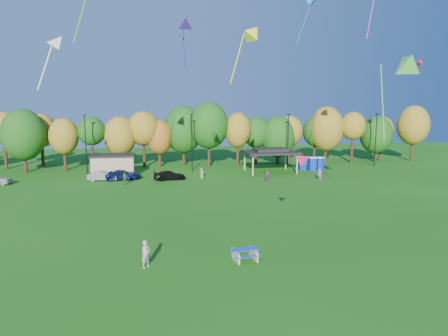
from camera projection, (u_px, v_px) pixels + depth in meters
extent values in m
plane|color=#19600F|center=(236.00, 275.00, 24.47)|extent=(160.00, 160.00, 0.00)
cylinder|color=black|center=(6.00, 156.00, 66.19)|extent=(0.50, 0.50, 4.12)
ellipsoid|color=olive|center=(3.00, 127.00, 65.46)|extent=(4.78, 4.78, 5.18)
cylinder|color=black|center=(25.00, 161.00, 62.47)|extent=(0.50, 0.50, 3.56)
ellipsoid|color=#144C0F|center=(23.00, 135.00, 61.84)|extent=(6.62, 6.62, 8.00)
cylinder|color=black|center=(43.00, 157.00, 66.69)|extent=(0.50, 0.50, 3.79)
ellipsoid|color=olive|center=(41.00, 131.00, 66.02)|extent=(4.94, 4.94, 5.58)
cylinder|color=black|center=(65.00, 160.00, 64.38)|extent=(0.50, 0.50, 3.34)
ellipsoid|color=olive|center=(64.00, 136.00, 63.79)|extent=(4.61, 4.61, 5.88)
cylinder|color=black|center=(93.00, 158.00, 65.01)|extent=(0.50, 0.50, 3.82)
ellipsoid|color=#144C0F|center=(91.00, 131.00, 64.33)|extent=(4.43, 4.43, 4.73)
cylinder|color=black|center=(121.00, 159.00, 66.54)|extent=(0.50, 0.50, 3.25)
ellipsoid|color=olive|center=(120.00, 136.00, 65.96)|extent=(5.33, 5.33, 6.53)
cylinder|color=black|center=(144.00, 156.00, 67.78)|extent=(0.50, 0.50, 3.96)
ellipsoid|color=olive|center=(143.00, 128.00, 67.08)|extent=(5.31, 5.31, 5.82)
cylinder|color=black|center=(160.00, 158.00, 68.61)|extent=(0.50, 0.50, 3.05)
ellipsoid|color=#995914|center=(159.00, 137.00, 68.07)|extent=(4.54, 4.54, 5.87)
cylinder|color=black|center=(184.00, 154.00, 70.53)|extent=(0.50, 0.50, 3.77)
ellipsoid|color=#144C0F|center=(183.00, 129.00, 69.86)|extent=(6.69, 6.69, 8.35)
cylinder|color=black|center=(209.00, 154.00, 68.37)|extent=(0.50, 0.50, 4.28)
ellipsoid|color=#144C0F|center=(209.00, 125.00, 67.61)|extent=(6.64, 6.64, 8.01)
cylinder|color=black|center=(238.00, 155.00, 69.05)|extent=(0.50, 0.50, 3.76)
ellipsoid|color=olive|center=(238.00, 130.00, 68.38)|extent=(4.49, 4.49, 6.02)
cylinder|color=black|center=(256.00, 154.00, 71.80)|extent=(0.50, 0.50, 3.43)
ellipsoid|color=#144C0F|center=(256.00, 132.00, 71.19)|extent=(4.77, 4.77, 5.63)
cylinder|color=black|center=(278.00, 156.00, 71.74)|extent=(0.50, 0.50, 2.95)
ellipsoid|color=#144C0F|center=(278.00, 137.00, 71.22)|extent=(6.14, 6.14, 7.54)
cylinder|color=black|center=(289.00, 154.00, 72.59)|extent=(0.50, 0.50, 3.52)
ellipsoid|color=olive|center=(289.00, 131.00, 71.96)|extent=(4.78, 4.78, 5.53)
cylinder|color=black|center=(314.00, 152.00, 75.29)|extent=(0.50, 0.50, 3.39)
ellipsoid|color=#144C0F|center=(315.00, 131.00, 74.69)|extent=(4.54, 4.54, 5.46)
cylinder|color=black|center=(325.00, 152.00, 74.34)|extent=(0.50, 0.50, 3.72)
ellipsoid|color=olive|center=(326.00, 129.00, 73.68)|extent=(6.32, 6.32, 8.24)
cylinder|color=black|center=(352.00, 152.00, 73.24)|extent=(0.50, 0.50, 4.06)
ellipsoid|color=olive|center=(353.00, 126.00, 72.52)|extent=(4.50, 4.50, 5.13)
cylinder|color=black|center=(375.00, 154.00, 74.82)|extent=(0.50, 0.50, 3.05)
ellipsoid|color=#144C0F|center=(376.00, 135.00, 74.27)|extent=(5.97, 5.97, 7.05)
cylinder|color=black|center=(380.00, 151.00, 76.65)|extent=(0.50, 0.50, 3.55)
ellipsoid|color=olive|center=(381.00, 130.00, 76.02)|extent=(4.60, 4.60, 4.99)
cylinder|color=black|center=(412.00, 150.00, 75.89)|extent=(0.50, 0.50, 4.07)
ellipsoid|color=olive|center=(413.00, 125.00, 75.17)|extent=(5.83, 5.83, 7.42)
cylinder|color=black|center=(86.00, 145.00, 59.86)|extent=(0.16, 0.16, 9.00)
cube|color=black|center=(84.00, 115.00, 59.18)|extent=(0.50, 0.25, 0.18)
cylinder|color=black|center=(192.00, 143.00, 62.95)|extent=(0.16, 0.16, 9.00)
cube|color=black|center=(192.00, 115.00, 62.26)|extent=(0.50, 0.25, 0.18)
cylinder|color=black|center=(288.00, 142.00, 66.03)|extent=(0.16, 0.16, 9.00)
cube|color=black|center=(289.00, 114.00, 65.35)|extent=(0.50, 0.25, 0.18)
cylinder|color=black|center=(376.00, 140.00, 69.11)|extent=(0.16, 0.16, 9.00)
cube|color=black|center=(377.00, 114.00, 68.43)|extent=(0.50, 0.25, 0.18)
cube|color=tan|center=(113.00, 166.00, 59.15)|extent=(6.00, 4.00, 3.00)
cube|color=black|center=(113.00, 155.00, 58.91)|extent=(6.30, 4.30, 0.25)
cylinder|color=tan|center=(253.00, 166.00, 59.71)|extent=(0.24, 0.24, 3.00)
cylinder|color=tan|center=(297.00, 164.00, 61.06)|extent=(0.24, 0.24, 3.00)
cylinder|color=tan|center=(245.00, 161.00, 64.56)|extent=(0.24, 0.24, 3.00)
cylinder|color=tan|center=(286.00, 160.00, 65.90)|extent=(0.24, 0.24, 3.00)
cube|color=black|center=(270.00, 152.00, 62.56)|extent=(8.20, 6.20, 0.35)
cube|color=black|center=(270.00, 150.00, 62.50)|extent=(5.00, 3.50, 0.45)
cube|color=#0C2DA4|center=(302.00, 164.00, 65.29)|extent=(1.10, 1.10, 2.00)
cube|color=silver|center=(302.00, 157.00, 65.12)|extent=(1.15, 1.15, 0.18)
cube|color=#0C2DA4|center=(312.00, 164.00, 64.54)|extent=(1.10, 1.10, 2.00)
cube|color=silver|center=(312.00, 158.00, 64.38)|extent=(1.15, 1.15, 0.18)
cube|color=#0C2DA4|center=(320.00, 164.00, 64.77)|extent=(1.10, 1.10, 2.00)
cube|color=silver|center=(320.00, 157.00, 64.60)|extent=(1.15, 1.15, 0.18)
cube|color=tan|center=(236.00, 256.00, 26.64)|extent=(0.26, 1.43, 0.71)
cube|color=tan|center=(254.00, 254.00, 27.01)|extent=(0.26, 1.43, 0.71)
cube|color=blue|center=(245.00, 249.00, 26.77)|extent=(1.84, 0.92, 0.06)
cube|color=blue|center=(248.00, 257.00, 26.24)|extent=(1.79, 0.43, 0.05)
cube|color=blue|center=(242.00, 251.00, 27.39)|extent=(1.79, 0.43, 0.05)
imported|color=tan|center=(146.00, 254.00, 25.50)|extent=(0.78, 0.75, 1.80)
imported|color=gray|center=(103.00, 176.00, 55.55)|extent=(4.21, 1.93, 1.34)
imported|color=#0D1850|center=(123.00, 175.00, 56.39)|extent=(5.32, 3.04, 1.40)
imported|color=black|center=(169.00, 175.00, 56.21)|extent=(4.62, 2.26, 1.29)
imported|color=#4F6D42|center=(125.00, 178.00, 52.67)|extent=(1.07, 0.72, 1.68)
imported|color=#B757B9|center=(320.00, 174.00, 56.29)|extent=(0.69, 0.66, 1.60)
imported|color=#6C8E61|center=(202.00, 173.00, 57.30)|extent=(0.84, 0.89, 1.54)
imported|color=#8E3B78|center=(267.00, 177.00, 54.22)|extent=(1.18, 1.47, 1.57)
cone|color=red|center=(420.00, 62.00, 51.43)|extent=(1.44, 1.26, 1.21)
cone|color=#D10B47|center=(304.00, 159.00, 27.14)|extent=(1.44, 1.30, 1.20)
cone|color=blue|center=(313.00, 0.00, 51.12)|extent=(2.33, 2.26, 1.89)
cylinder|color=blue|center=(305.00, 20.00, 50.19)|extent=(1.77, 1.38, 5.67)
cone|color=#33167D|center=(185.00, 22.00, 33.67)|extent=(1.37, 1.79, 1.78)
cylinder|color=#33167D|center=(184.00, 46.00, 35.10)|extent=(0.14, 1.46, 3.79)
cone|color=silver|center=(58.00, 42.00, 23.10)|extent=(1.51, 1.34, 1.23)
cylinder|color=silver|center=(45.00, 66.00, 23.47)|extent=(1.08, 0.51, 2.85)
cone|color=#50BE43|center=(406.00, 62.00, 32.80)|extent=(2.94, 3.37, 2.92)
cylinder|color=#50BE43|center=(382.00, 102.00, 35.11)|extent=(0.81, 2.41, 6.61)
cone|color=#F6FB1A|center=(253.00, 32.00, 35.78)|extent=(2.66, 2.46, 2.15)
cylinder|color=#F6FB1A|center=(237.00, 59.00, 36.60)|extent=(1.62, 0.98, 4.73)
cylinder|color=#36D31C|center=(84.00, 3.00, 32.30)|extent=(1.90, 1.76, 6.61)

